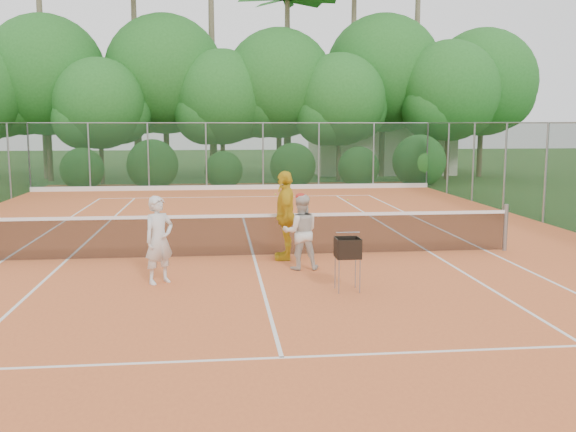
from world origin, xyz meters
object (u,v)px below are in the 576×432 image
object	(u,v)px
player_center_grp	(301,232)
player_yellow	(285,215)
player_white	(159,240)
ball_hopper	(348,249)

from	to	relation	value
player_center_grp	player_yellow	xyz separation A→B (m)	(-0.21, 1.03, 0.20)
player_white	player_yellow	bearing A→B (deg)	-1.61
player_yellow	ball_hopper	xyz separation A→B (m)	(0.82, -2.83, -0.21)
player_yellow	player_white	bearing A→B (deg)	-49.72
player_white	ball_hopper	size ratio (longest dim) A/B	1.71
player_center_grp	ball_hopper	world-z (taller)	player_center_grp
player_center_grp	player_yellow	world-z (taller)	player_yellow
player_white	ball_hopper	bearing A→B (deg)	-53.45
player_white	player_center_grp	xyz separation A→B (m)	(2.78, 0.87, -0.04)
player_white	ball_hopper	world-z (taller)	player_white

